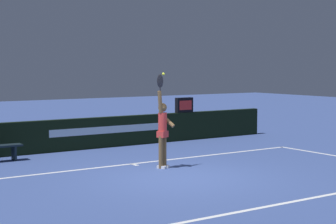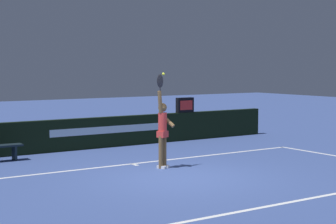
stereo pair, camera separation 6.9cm
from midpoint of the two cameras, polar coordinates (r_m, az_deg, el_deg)
The scene contains 6 objects.
ground_plane at distance 13.17m, azimuth 1.31°, elevation -6.64°, with size 60.00×60.00×0.00m, color #3C5392.
court_lines at distance 12.83m, azimuth 2.42°, elevation -6.94°, with size 11.22×5.42×0.00m.
back_wall at distance 17.65m, azimuth -8.60°, elevation -2.20°, with size 14.49×0.23×0.97m.
speed_display at distance 19.55m, azimuth 1.81°, elevation 0.71°, with size 0.65×0.19×0.52m.
tennis_player at distance 14.23m, azimuth -0.41°, elevation -1.77°, with size 0.51×0.45×2.39m.
tennis_ball at distance 14.16m, azimuth -0.33°, elevation 3.87°, with size 0.07×0.07×0.07m.
Camera 2 is at (-7.37, -10.60, 2.59)m, focal length 60.37 mm.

